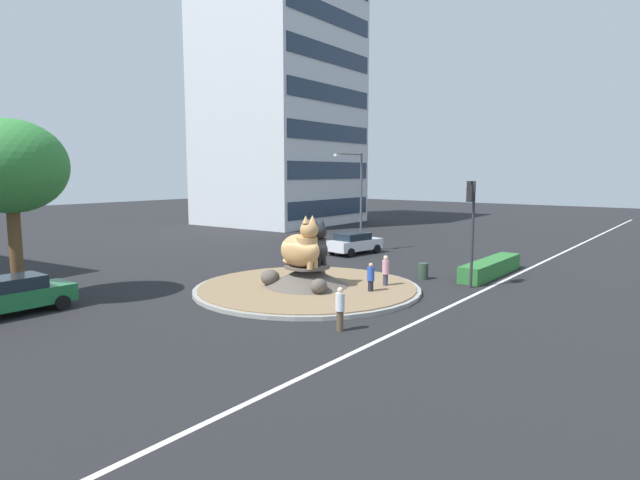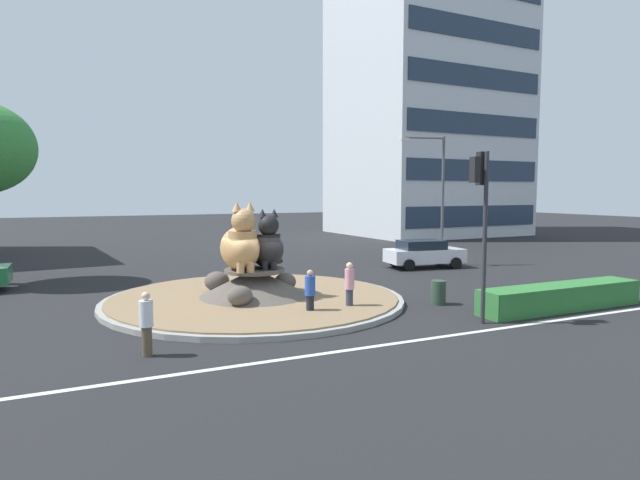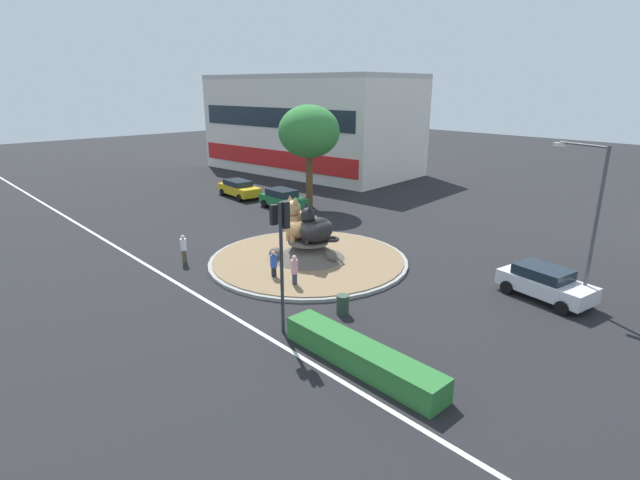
# 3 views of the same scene
# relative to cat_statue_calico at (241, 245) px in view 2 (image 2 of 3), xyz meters

# --- Properties ---
(ground_plane) EXTENTS (160.00, 160.00, 0.00)m
(ground_plane) POSITION_rel_cat_statue_calico_xyz_m (0.56, 0.12, -2.22)
(ground_plane) COLOR black
(lane_centreline) EXTENTS (112.00, 0.20, 0.01)m
(lane_centreline) POSITION_rel_cat_statue_calico_xyz_m (0.56, -6.96, -2.22)
(lane_centreline) COLOR silver
(lane_centreline) RESTS_ON ground
(roundabout_island) EXTENTS (11.35, 11.35, 1.28)m
(roundabout_island) POSITION_rel_cat_statue_calico_xyz_m (0.55, 0.13, -1.84)
(roundabout_island) COLOR gray
(roundabout_island) RESTS_ON ground
(cat_statue_calico) EXTENTS (1.73, 2.61, 2.58)m
(cat_statue_calico) POSITION_rel_cat_statue_calico_xyz_m (0.00, 0.00, 0.00)
(cat_statue_calico) COLOR tan
(cat_statue_calico) RESTS_ON roundabout_island
(cat_statue_black) EXTENTS (1.81, 2.31, 2.30)m
(cat_statue_black) POSITION_rel_cat_statue_calico_xyz_m (1.10, 0.14, -0.10)
(cat_statue_black) COLOR black
(cat_statue_black) RESTS_ON roundabout_island
(traffic_light_mast) EXTENTS (0.74, 0.50, 5.47)m
(traffic_light_mast) POSITION_rel_cat_statue_calico_xyz_m (6.05, -6.10, 1.77)
(traffic_light_mast) COLOR #2D2D33
(traffic_light_mast) RESTS_ON ground
(office_tower) EXTENTS (16.29, 14.75, 28.46)m
(office_tower) POSITION_rel_cat_statue_calico_xyz_m (26.85, 25.33, 12.01)
(office_tower) COLOR silver
(office_tower) RESTS_ON ground
(clipped_hedge_strip) EXTENTS (6.88, 1.20, 0.90)m
(clipped_hedge_strip) POSITION_rel_cat_statue_calico_xyz_m (10.08, -5.82, -1.77)
(clipped_hedge_strip) COLOR #2D7033
(clipped_hedge_strip) RESTS_ON ground
(streetlight_arm) EXTENTS (2.58, 0.82, 7.32)m
(streetlight_arm) POSITION_rel_cat_statue_calico_xyz_m (13.23, 5.50, 2.09)
(streetlight_arm) COLOR #4C4C51
(streetlight_arm) RESTS_ON ground
(pedestrian_pink_shirt) EXTENTS (0.34, 0.34, 1.76)m
(pedestrian_pink_shirt) POSITION_rel_cat_statue_calico_xyz_m (3.02, -2.97, -1.28)
(pedestrian_pink_shirt) COLOR #33384C
(pedestrian_pink_shirt) RESTS_ON ground
(pedestrian_white_shirt) EXTENTS (0.35, 0.35, 1.67)m
(pedestrian_white_shirt) POSITION_rel_cat_statue_calico_xyz_m (-4.08, -5.21, -1.34)
(pedestrian_white_shirt) COLOR brown
(pedestrian_white_shirt) RESTS_ON ground
(pedestrian_blue_shirt) EXTENTS (0.35, 0.35, 1.61)m
(pedestrian_blue_shirt) POSITION_rel_cat_statue_calico_xyz_m (1.46, -3.07, -1.37)
(pedestrian_blue_shirt) COLOR black
(pedestrian_blue_shirt) RESTS_ON ground
(parked_car_right) EXTENTS (4.47, 2.56, 1.54)m
(parked_car_right) POSITION_rel_cat_statue_calico_xyz_m (11.96, 4.95, -1.41)
(parked_car_right) COLOR silver
(parked_car_right) RESTS_ON ground
(litter_bin) EXTENTS (0.56, 0.56, 0.90)m
(litter_bin) POSITION_rel_cat_statue_calico_xyz_m (6.64, -3.25, -1.77)
(litter_bin) COLOR #2D4233
(litter_bin) RESTS_ON ground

